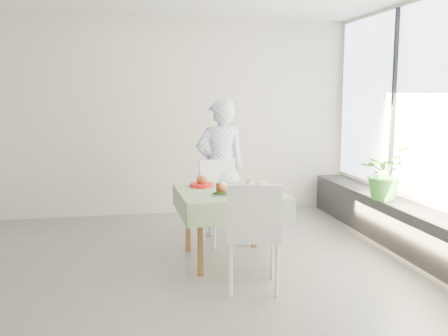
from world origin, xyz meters
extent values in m
plane|color=#615F5C|center=(0.00, 0.00, 0.00)|extent=(6.00, 6.00, 0.00)
cube|color=beige|center=(0.00, 2.50, 1.40)|extent=(6.00, 0.02, 2.80)
cube|color=beige|center=(0.00, -2.50, 1.40)|extent=(6.00, 0.02, 2.80)
cube|color=beige|center=(3.00, 0.00, 1.40)|extent=(0.02, 5.00, 2.80)
cube|color=#D1E0F9|center=(2.97, 0.00, 1.65)|extent=(0.01, 4.80, 2.18)
cube|color=black|center=(2.80, 0.00, 0.25)|extent=(0.40, 4.80, 0.50)
cube|color=brown|center=(0.78, 0.25, 0.71)|extent=(0.93, 0.93, 0.04)
cube|color=silver|center=(0.78, 0.25, 0.74)|extent=(1.07, 1.07, 0.01)
cube|color=white|center=(0.84, 0.89, 0.48)|extent=(0.53, 0.53, 0.04)
cube|color=white|center=(0.80, 1.09, 0.73)|extent=(0.45, 0.13, 0.45)
cube|color=white|center=(0.83, -0.53, 0.50)|extent=(0.54, 0.54, 0.04)
cube|color=white|center=(0.79, -0.74, 0.75)|extent=(0.46, 0.13, 0.46)
imported|color=#8CAAE0|center=(0.87, 1.22, 0.84)|extent=(0.65, 0.46, 1.68)
cylinder|color=white|center=(0.70, 0.05, 0.75)|extent=(0.27, 0.27, 0.02)
cylinder|color=#165515|center=(0.66, 0.05, 0.76)|extent=(0.15, 0.15, 0.02)
ellipsoid|color=#A15626|center=(0.66, 0.05, 0.81)|extent=(0.13, 0.12, 0.10)
ellipsoid|color=white|center=(0.66, 0.05, 0.85)|extent=(0.09, 0.09, 0.06)
cylinder|color=maroon|center=(0.78, 0.03, 0.77)|extent=(0.05, 0.05, 0.02)
cylinder|color=white|center=(1.02, 0.34, 0.80)|extent=(0.09, 0.09, 0.12)
cylinder|color=orange|center=(1.02, 0.34, 0.79)|extent=(0.08, 0.08, 0.09)
cylinder|color=white|center=(1.02, 0.34, 0.87)|extent=(0.09, 0.09, 0.01)
cylinder|color=gold|center=(1.03, 0.34, 0.91)|extent=(0.01, 0.03, 0.17)
cylinder|color=white|center=(1.06, 0.11, 0.81)|extent=(0.09, 0.09, 0.13)
cylinder|color=beige|center=(1.06, 0.11, 0.79)|extent=(0.08, 0.08, 0.10)
cylinder|color=white|center=(1.06, 0.11, 0.88)|extent=(0.10, 0.10, 0.01)
cylinder|color=gold|center=(1.06, 0.11, 0.93)|extent=(0.01, 0.03, 0.18)
cylinder|color=red|center=(0.53, 0.53, 0.76)|extent=(0.26, 0.26, 0.04)
cylinder|color=white|center=(0.53, 0.53, 0.77)|extent=(0.22, 0.22, 0.01)
ellipsoid|color=#A15626|center=(0.53, 0.53, 0.82)|extent=(0.11, 0.11, 0.10)
imported|color=#31832B|center=(2.70, 0.60, 0.82)|extent=(0.75, 0.75, 0.63)
camera|label=1|loc=(-0.25, -4.69, 1.73)|focal=40.00mm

